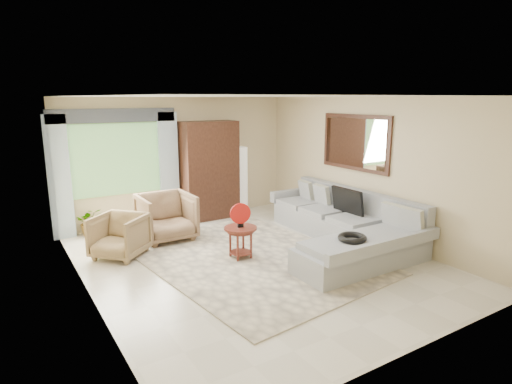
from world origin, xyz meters
TOP-DOWN VIEW (x-y plane):
  - ground at (0.00, 0.00)m, footprint 6.00×6.00m
  - area_rug at (0.01, 0.11)m, footprint 3.41×4.30m
  - sectional_sofa at (1.78, -0.18)m, footprint 2.30×3.46m
  - tv_screen at (2.05, 0.06)m, footprint 0.14×0.74m
  - garden_hose at (1.00, -1.15)m, footprint 0.43×0.43m
  - coffee_table at (-0.12, 0.23)m, footprint 0.53×0.53m
  - red_disc at (-0.12, 0.23)m, footprint 0.33×0.12m
  - armchair_left at (-1.77, 1.36)m, footprint 1.10×1.10m
  - armchair_right at (-0.80, 1.78)m, footprint 0.93×0.96m
  - potted_plant at (-1.95, 2.83)m, footprint 0.50×0.44m
  - armoire at (0.55, 2.72)m, footprint 1.20×0.55m
  - floor_lamp at (1.35, 2.78)m, footprint 0.24×0.24m
  - window at (-1.35, 2.97)m, footprint 1.80×0.04m
  - curtain_left at (-2.40, 2.88)m, footprint 0.40×0.08m
  - curtain_right at (-0.30, 2.88)m, footprint 0.40×0.08m
  - valance at (-1.35, 2.90)m, footprint 2.40×0.12m
  - wall_mirror at (2.46, 0.35)m, footprint 0.05×1.70m

SIDE VIEW (x-z plane):
  - ground at x=0.00m, z-range 0.00..0.00m
  - area_rug at x=0.01m, z-range 0.00..0.02m
  - potted_plant at x=-1.95m, z-range 0.00..0.53m
  - coffee_table at x=-0.12m, z-range 0.01..0.55m
  - sectional_sofa at x=1.78m, z-range -0.17..0.73m
  - armchair_left at x=-1.77m, z-range 0.00..0.72m
  - armchair_right at x=-0.80m, z-range 0.00..0.87m
  - garden_hose at x=1.00m, z-range 0.50..0.59m
  - tv_screen at x=2.05m, z-range 0.48..0.96m
  - floor_lamp at x=1.35m, z-range 0.00..1.50m
  - red_disc at x=-0.12m, z-range 0.59..0.93m
  - armoire at x=0.55m, z-range 0.00..2.10m
  - curtain_left at x=-2.40m, z-range 0.00..2.30m
  - curtain_right at x=-0.30m, z-range 0.00..2.30m
  - window at x=-1.35m, z-range 0.70..2.10m
  - wall_mirror at x=2.46m, z-range 1.22..2.27m
  - valance at x=-1.35m, z-range 2.12..2.38m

